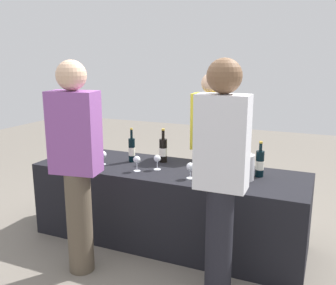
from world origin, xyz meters
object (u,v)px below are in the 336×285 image
at_px(wine_bottle_3, 260,163).
at_px(guest_0, 76,160).
at_px(wine_glass_2, 157,159).
at_px(guest_1, 221,173).
at_px(wine_bottle_2, 227,160).
at_px(wine_glass_3, 190,167).
at_px(wine_glass_0, 103,155).
at_px(wine_bottle_1, 163,150).
at_px(wine_bottle_0, 132,150).
at_px(wine_glass_1, 137,160).
at_px(ice_bucket, 243,167).
at_px(server_pouring, 210,142).

distance_m(wine_bottle_3, guest_0, 1.55).
distance_m(wine_glass_2, guest_1, 1.01).
bearing_deg(wine_bottle_2, wine_glass_3, -129.14).
bearing_deg(wine_glass_0, wine_bottle_1, 32.39).
bearing_deg(wine_glass_3, wine_bottle_1, 138.34).
distance_m(wine_bottle_0, wine_bottle_2, 0.96).
relative_size(wine_glass_1, wine_glass_3, 1.02).
height_order(wine_bottle_2, wine_glass_0, wine_bottle_2).
bearing_deg(wine_bottle_1, wine_glass_0, -147.61).
bearing_deg(guest_1, wine_bottle_3, 80.14).
distance_m(wine_bottle_1, wine_glass_3, 0.57).
height_order(wine_glass_0, ice_bucket, ice_bucket).
distance_m(server_pouring, guest_1, 1.43).
bearing_deg(ice_bucket, wine_bottle_3, 47.63).
bearing_deg(ice_bucket, server_pouring, 126.60).
bearing_deg(wine_bottle_3, ice_bucket, -132.37).
bearing_deg(wine_glass_1, guest_0, -110.94).
relative_size(wine_glass_0, guest_0, 0.08).
bearing_deg(guest_0, wine_glass_0, 96.44).
distance_m(wine_bottle_0, wine_bottle_1, 0.31).
bearing_deg(wine_bottle_3, guest_1, -98.94).
relative_size(wine_glass_2, guest_1, 0.08).
bearing_deg(wine_bottle_2, guest_0, -138.26).
distance_m(wine_glass_0, wine_glass_2, 0.56).
height_order(wine_glass_3, guest_0, guest_0).
relative_size(wine_bottle_2, wine_glass_2, 2.25).
bearing_deg(wine_glass_0, wine_bottle_3, 9.00).
xyz_separation_m(wine_glass_1, guest_0, (-0.22, -0.58, 0.13)).
relative_size(wine_bottle_0, wine_glass_3, 2.41).
bearing_deg(wine_bottle_1, ice_bucket, -14.44).
relative_size(wine_bottle_3, wine_glass_3, 2.23).
bearing_deg(wine_glass_3, ice_bucket, 21.47).
distance_m(wine_bottle_0, wine_glass_3, 0.76).
height_order(wine_bottle_0, wine_bottle_2, wine_bottle_0).
bearing_deg(wine_glass_2, wine_glass_3, -17.95).
bearing_deg(wine_glass_0, wine_glass_2, 5.90).
bearing_deg(guest_0, wine_glass_3, 28.80).
relative_size(wine_bottle_2, wine_glass_3, 2.23).
distance_m(wine_glass_2, ice_bucket, 0.78).
xyz_separation_m(wine_bottle_3, server_pouring, (-0.62, 0.54, 0.02)).
relative_size(wine_bottle_0, guest_0, 0.20).
bearing_deg(ice_bucket, wine_bottle_0, 174.79).
bearing_deg(guest_1, wine_glass_3, 127.74).
xyz_separation_m(wine_bottle_2, ice_bucket, (0.17, -0.14, -0.01)).
xyz_separation_m(wine_bottle_2, wine_glass_1, (-0.76, -0.30, -0.01)).
xyz_separation_m(wine_glass_1, wine_glass_3, (0.52, -0.00, -0.00)).
bearing_deg(guest_1, ice_bucket, 88.48).
bearing_deg(wine_bottle_3, server_pouring, 138.81).
xyz_separation_m(wine_glass_2, server_pouring, (0.29, 0.71, 0.04)).
distance_m(wine_bottle_0, server_pouring, 0.85).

